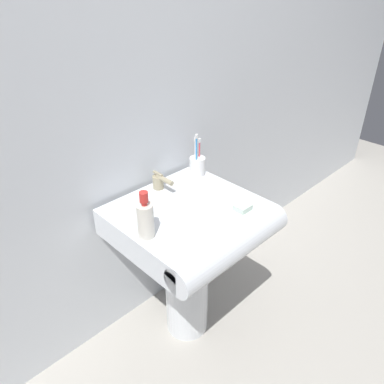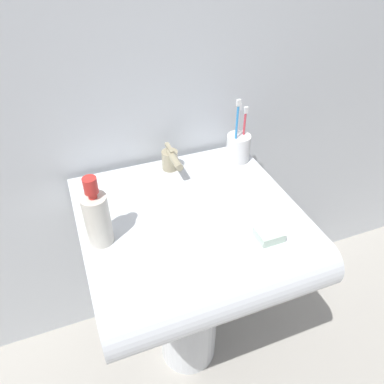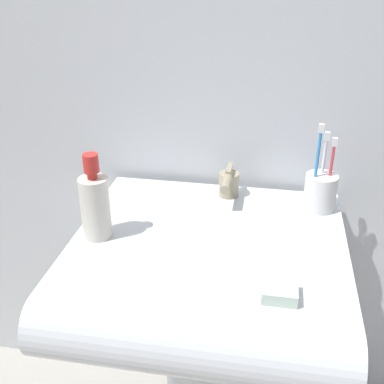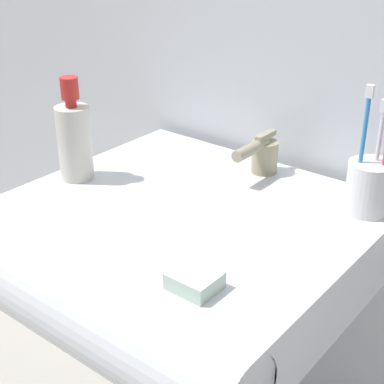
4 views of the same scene
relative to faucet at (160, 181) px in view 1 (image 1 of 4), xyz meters
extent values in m
plane|color=#ADA89E|center=(-0.02, -0.19, -0.77)|extent=(6.00, 6.00, 0.00)
cube|color=silver|center=(-0.02, 0.11, 0.43)|extent=(5.00, 0.05, 2.40)
cylinder|color=white|center=(-0.02, -0.19, -0.46)|extent=(0.21, 0.21, 0.61)
cube|color=white|center=(-0.02, -0.19, -0.10)|extent=(0.58, 0.51, 0.12)
cylinder|color=white|center=(-0.02, -0.44, -0.10)|extent=(0.58, 0.12, 0.12)
cylinder|color=tan|center=(0.00, 0.01, -0.01)|extent=(0.05, 0.05, 0.06)
cylinder|color=tan|center=(0.00, -0.04, 0.02)|extent=(0.02, 0.09, 0.02)
cube|color=tan|center=(0.00, 0.01, 0.03)|extent=(0.01, 0.06, 0.01)
cylinder|color=white|center=(0.22, -0.02, 0.00)|extent=(0.08, 0.08, 0.09)
cylinder|color=#338CD8|center=(0.20, -0.03, 0.07)|extent=(0.01, 0.01, 0.18)
cube|color=white|center=(0.20, -0.03, 0.17)|extent=(0.01, 0.01, 0.02)
cylinder|color=#D83F4C|center=(0.24, -0.02, 0.05)|extent=(0.01, 0.01, 0.15)
cube|color=white|center=(0.24, -0.02, 0.13)|extent=(0.01, 0.01, 0.02)
cylinder|color=white|center=(0.22, 0.00, 0.05)|extent=(0.01, 0.01, 0.15)
cube|color=white|center=(0.22, 0.00, 0.14)|extent=(0.01, 0.01, 0.02)
cylinder|color=silver|center=(-0.26, -0.23, 0.03)|extent=(0.06, 0.06, 0.14)
cylinder|color=red|center=(-0.26, -0.23, 0.11)|extent=(0.02, 0.02, 0.01)
cylinder|color=red|center=(-0.26, -0.23, 0.13)|extent=(0.03, 0.03, 0.04)
cube|color=silver|center=(0.13, -0.37, -0.03)|extent=(0.06, 0.06, 0.02)
camera|label=1|loc=(-0.91, -1.14, 0.82)|focal=35.00mm
camera|label=2|loc=(-0.28, -0.92, 0.63)|focal=35.00mm
camera|label=3|loc=(0.10, -1.07, 0.52)|focal=45.00mm
camera|label=4|loc=(0.53, -0.87, 0.42)|focal=55.00mm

